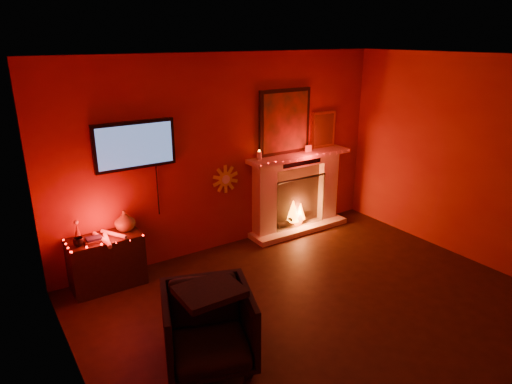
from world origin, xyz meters
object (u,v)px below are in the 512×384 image
fireplace (296,185)px  tv (135,145)px  console_table (107,259)px  armchair (208,328)px  sunburst_clock (225,179)px

fireplace → tv: bearing=178.5°
console_table → armchair: bearing=-78.9°
sunburst_clock → armchair: (-1.40, -2.11, -0.63)m
fireplace → sunburst_clock: (-1.19, 0.09, 0.28)m
fireplace → armchair: (-2.59, -2.02, -0.35)m
tv → armchair: size_ratio=1.51×
sunburst_clock → armchair: bearing=-123.5°
tv → sunburst_clock: tv is taller
sunburst_clock → tv: bearing=-178.8°
fireplace → armchair: 3.30m
sunburst_clock → console_table: bearing=-173.0°
sunburst_clock → console_table: (-1.77, -0.22, -0.64)m
fireplace → sunburst_clock: bearing=175.6°
fireplace → console_table: (-2.96, -0.13, -0.36)m
sunburst_clock → console_table: size_ratio=0.44×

